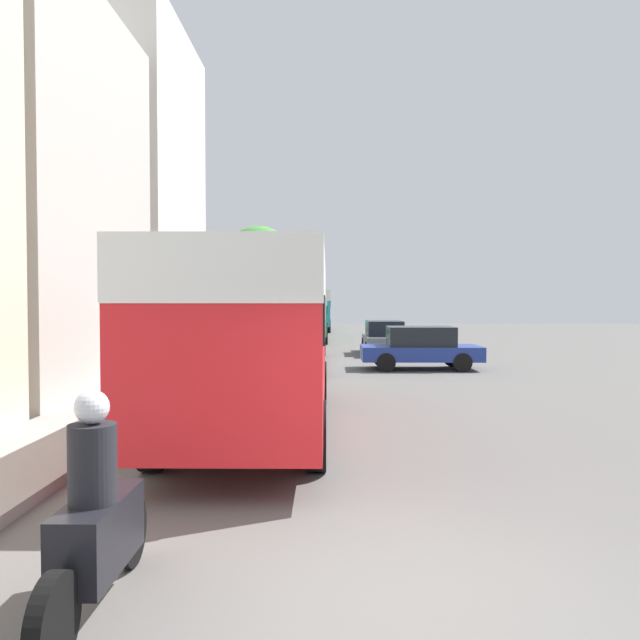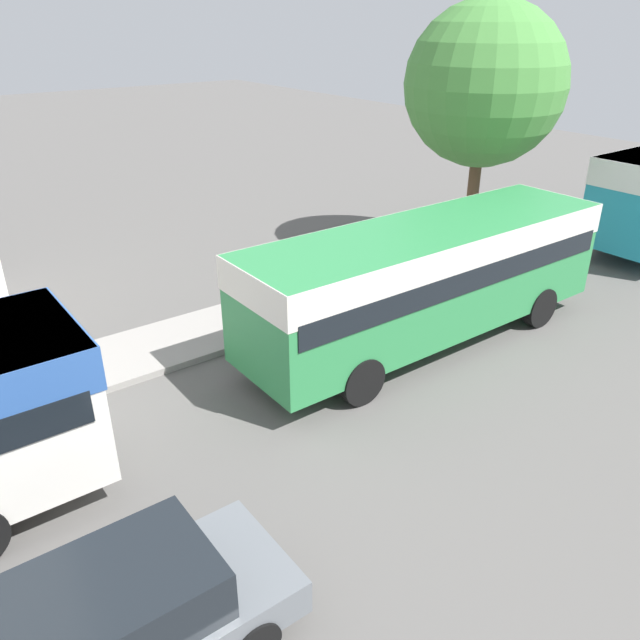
{
  "view_description": "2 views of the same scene",
  "coord_description": "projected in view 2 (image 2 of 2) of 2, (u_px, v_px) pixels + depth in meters",
  "views": [
    {
      "loc": [
        -0.59,
        -4.94,
        2.4
      ],
      "look_at": [
        -0.91,
        23.94,
        1.49
      ],
      "focal_mm": 35.0,
      "sensor_mm": 36.0,
      "label": 1
    },
    {
      "loc": [
        7.2,
        22.04,
        6.99
      ],
      "look_at": [
        -1.71,
        28.66,
        1.5
      ],
      "focal_mm": 35.0,
      "sensor_mm": 36.0,
      "label": 2
    }
  ],
  "objects": [
    {
      "name": "bus_third_in_line",
      "position": [
        429.0,
        268.0,
        13.95
      ],
      "size": [
        2.51,
        9.24,
        2.81
      ],
      "color": "#2D8447",
      "rests_on": "ground_plane"
    },
    {
      "name": "car_far_curb",
      "position": [
        116.0,
        625.0,
        7.04
      ],
      "size": [
        1.85,
        4.2,
        1.49
      ],
      "rotation": [
        0.0,
        0.0,
        3.14
      ],
      "color": "slate",
      "rests_on": "ground_plane"
    },
    {
      "name": "street_tree",
      "position": [
        485.0,
        85.0,
        17.83
      ],
      "size": [
        4.62,
        4.62,
        7.29
      ],
      "color": "brown",
      "rests_on": "sidewalk"
    }
  ]
}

